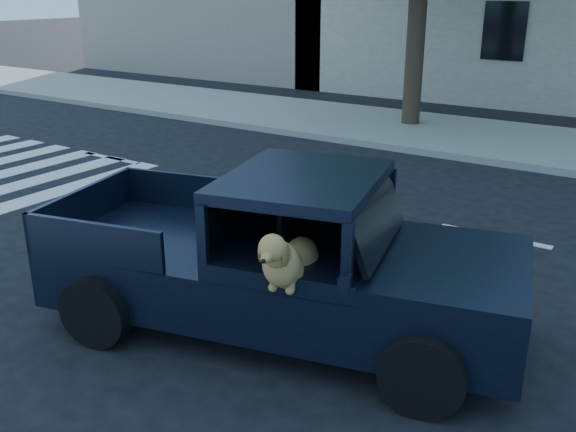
# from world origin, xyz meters

# --- Properties ---
(ground) EXTENTS (120.00, 120.00, 0.00)m
(ground) POSITION_xyz_m (0.00, 0.00, 0.00)
(ground) COLOR black
(ground) RESTS_ON ground
(far_sidewalk) EXTENTS (60.00, 4.00, 0.15)m
(far_sidewalk) POSITION_xyz_m (0.00, 9.20, 0.07)
(far_sidewalk) COLOR gray
(far_sidewalk) RESTS_ON ground
(pickup_truck) EXTENTS (5.05, 2.96, 1.70)m
(pickup_truck) POSITION_xyz_m (-1.16, -0.49, 0.58)
(pickup_truck) COLOR black
(pickup_truck) RESTS_ON ground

